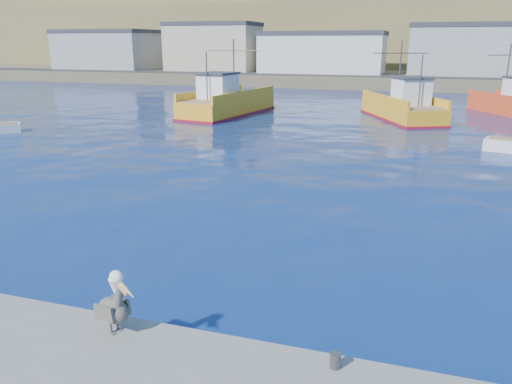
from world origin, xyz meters
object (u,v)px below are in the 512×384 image
Objects in this scene: trawler_yellow_b at (403,108)px; pelican at (114,306)px; trawler_yellow_a at (226,103)px; boat_orange at (511,102)px.

trawler_yellow_b is 35.84m from pelican.
trawler_yellow_a is 8.34× the size of pelican.
pelican is (-4.51, -35.55, 0.13)m from trawler_yellow_b.
pelican is at bearing -97.23° from trawler_yellow_b.
pelican is (10.49, -33.90, 0.06)m from trawler_yellow_a.
trawler_yellow_b is 1.23× the size of boat_orange.
boat_orange is (24.10, 8.19, -0.02)m from trawler_yellow_a.
trawler_yellow_a is 25.45m from boat_orange.
trawler_yellow_a reaches higher than trawler_yellow_b.
pelican is (-13.61, -42.09, 0.08)m from boat_orange.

